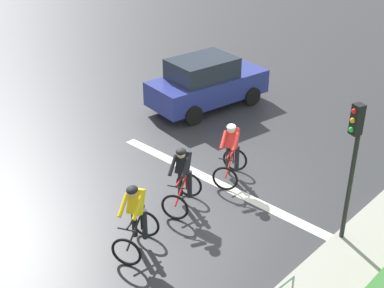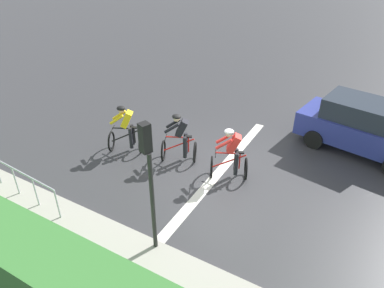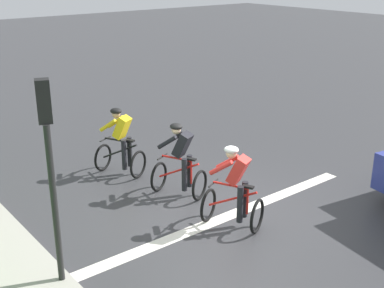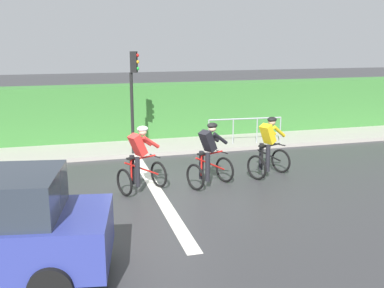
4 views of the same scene
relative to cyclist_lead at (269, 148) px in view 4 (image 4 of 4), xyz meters
The scene contains 10 objects.
ground_plane 3.23m from the cyclist_lead, 81.55° to the right, with size 80.00×80.00×0.00m, color #333335.
sidewalk_kerb 4.54m from the cyclist_lead, 165.81° to the right, with size 2.80×19.57×0.12m, color #9E998E.
stone_wall_low 5.39m from the cyclist_lead, 168.17° to the right, with size 0.44×19.57×0.41m, color gray.
hedge_wall 5.66m from the cyclist_lead, 168.80° to the right, with size 1.10×19.57×2.07m, color #387533.
road_marking_stop_line 3.34m from the cyclist_lead, 81.85° to the right, with size 7.00×0.30×0.01m, color silver.
cyclist_lead is the anchor object (origin of this frame).
cyclist_second 1.87m from the cyclist_lead, 77.89° to the right, with size 1.07×1.26×1.66m.
cyclist_mid 3.61m from the cyclist_lead, 84.46° to the right, with size 1.07×1.27×1.66m.
traffic_light_near_crossing 4.68m from the cyclist_lead, 133.63° to the right, with size 0.26×0.30×3.34m.
pedestrian_railing_kerbside 3.51m from the cyclist_lead, 168.47° to the left, with size 0.22×2.66×1.03m.
Camera 4 is at (10.60, -2.14, 3.75)m, focal length 42.49 mm.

